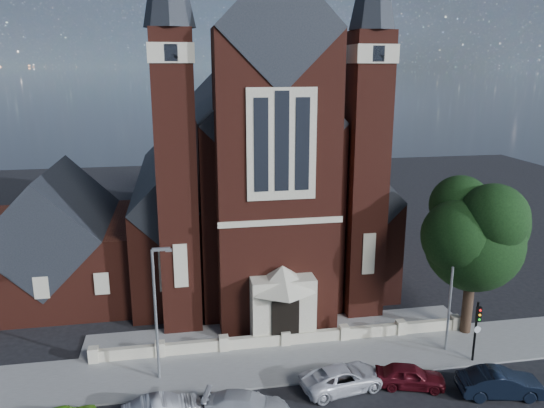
{
  "coord_description": "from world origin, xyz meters",
  "views": [
    {
      "loc": [
        -6.39,
        -24.09,
        17.67
      ],
      "look_at": [
        0.12,
        12.0,
        8.17
      ],
      "focal_mm": 35.0,
      "sensor_mm": 36.0,
      "label": 1
    }
  ],
  "objects_px": {
    "street_tree": "(478,237)",
    "traffic_signal": "(477,324)",
    "church": "(249,174)",
    "car_dark_red": "(410,376)",
    "car_navy": "(501,383)",
    "parish_hall": "(58,245)",
    "car_white_suv": "(343,378)",
    "street_lamp_right": "(453,284)",
    "car_silver_b": "(247,406)",
    "street_lamp_left": "(157,307)"
  },
  "relations": [
    {
      "from": "traffic_signal",
      "to": "car_navy",
      "type": "relative_size",
      "value": 0.87
    },
    {
      "from": "parish_hall",
      "to": "car_white_suv",
      "type": "height_order",
      "value": "parish_hall"
    },
    {
      "from": "street_lamp_left",
      "to": "car_silver_b",
      "type": "relative_size",
      "value": 1.79
    },
    {
      "from": "traffic_signal",
      "to": "car_dark_red",
      "type": "xyz_separation_m",
      "value": [
        -4.94,
        -1.68,
        -1.91
      ]
    },
    {
      "from": "street_lamp_left",
      "to": "street_lamp_right",
      "type": "distance_m",
      "value": 18.0
    },
    {
      "from": "church",
      "to": "traffic_signal",
      "type": "relative_size",
      "value": 8.72
    },
    {
      "from": "traffic_signal",
      "to": "car_silver_b",
      "type": "xyz_separation_m",
      "value": [
        -14.42,
        -2.71,
        -1.93
      ]
    },
    {
      "from": "church",
      "to": "traffic_signal",
      "type": "bearing_deg",
      "value": -61.8
    },
    {
      "from": "car_dark_red",
      "to": "street_tree",
      "type": "bearing_deg",
      "value": -35.67
    },
    {
      "from": "church",
      "to": "car_silver_b",
      "type": "height_order",
      "value": "church"
    },
    {
      "from": "car_white_suv",
      "to": "car_navy",
      "type": "bearing_deg",
      "value": -114.56
    },
    {
      "from": "church",
      "to": "traffic_signal",
      "type": "height_order",
      "value": "church"
    },
    {
      "from": "street_tree",
      "to": "car_navy",
      "type": "height_order",
      "value": "street_tree"
    },
    {
      "from": "car_silver_b",
      "to": "street_lamp_right",
      "type": "bearing_deg",
      "value": -56.62
    },
    {
      "from": "street_lamp_left",
      "to": "car_dark_red",
      "type": "relative_size",
      "value": 2.05
    },
    {
      "from": "car_white_suv",
      "to": "car_dark_red",
      "type": "distance_m",
      "value": 3.83
    },
    {
      "from": "street_tree",
      "to": "traffic_signal",
      "type": "height_order",
      "value": "street_tree"
    },
    {
      "from": "car_dark_red",
      "to": "car_navy",
      "type": "height_order",
      "value": "car_navy"
    },
    {
      "from": "parish_hall",
      "to": "car_dark_red",
      "type": "height_order",
      "value": "parish_hall"
    },
    {
      "from": "street_lamp_right",
      "to": "traffic_signal",
      "type": "height_order",
      "value": "street_lamp_right"
    },
    {
      "from": "street_lamp_right",
      "to": "car_silver_b",
      "type": "height_order",
      "value": "street_lamp_right"
    },
    {
      "from": "street_lamp_left",
      "to": "car_white_suv",
      "type": "xyz_separation_m",
      "value": [
        10.17,
        -2.76,
        -3.92
      ]
    },
    {
      "from": "church",
      "to": "car_silver_b",
      "type": "xyz_separation_m",
      "value": [
        -3.42,
        -23.23,
        -7.53
      ]
    },
    {
      "from": "church",
      "to": "street_lamp_right",
      "type": "distance_m",
      "value": 21.76
    },
    {
      "from": "street_lamp_left",
      "to": "traffic_signal",
      "type": "distance_m",
      "value": 19.08
    },
    {
      "from": "street_lamp_left",
      "to": "car_white_suv",
      "type": "relative_size",
      "value": 1.65
    },
    {
      "from": "parish_hall",
      "to": "car_silver_b",
      "type": "bearing_deg",
      "value": -55.48
    },
    {
      "from": "street_tree",
      "to": "car_silver_b",
      "type": "distance_m",
      "value": 18.23
    },
    {
      "from": "street_lamp_left",
      "to": "car_white_suv",
      "type": "bearing_deg",
      "value": -15.2
    },
    {
      "from": "street_lamp_left",
      "to": "street_lamp_right",
      "type": "relative_size",
      "value": 1.0
    },
    {
      "from": "car_navy",
      "to": "church",
      "type": "bearing_deg",
      "value": 34.17
    },
    {
      "from": "church",
      "to": "parish_hall",
      "type": "height_order",
      "value": "church"
    },
    {
      "from": "car_white_suv",
      "to": "car_navy",
      "type": "xyz_separation_m",
      "value": [
        8.36,
        -2.18,
        0.08
      ]
    },
    {
      "from": "church",
      "to": "street_lamp_right",
      "type": "bearing_deg",
      "value": -61.96
    },
    {
      "from": "street_lamp_left",
      "to": "car_navy",
      "type": "height_order",
      "value": "street_lamp_left"
    },
    {
      "from": "traffic_signal",
      "to": "car_dark_red",
      "type": "relative_size",
      "value": 1.01
    },
    {
      "from": "traffic_signal",
      "to": "car_white_suv",
      "type": "height_order",
      "value": "traffic_signal"
    },
    {
      "from": "street_tree",
      "to": "car_silver_b",
      "type": "height_order",
      "value": "street_tree"
    },
    {
      "from": "parish_hall",
      "to": "street_tree",
      "type": "relative_size",
      "value": 1.14
    },
    {
      "from": "church",
      "to": "street_tree",
      "type": "relative_size",
      "value": 3.26
    },
    {
      "from": "street_lamp_right",
      "to": "car_white_suv",
      "type": "relative_size",
      "value": 1.65
    },
    {
      "from": "car_navy",
      "to": "traffic_signal",
      "type": "bearing_deg",
      "value": 3.72
    },
    {
      "from": "street_lamp_right",
      "to": "car_dark_red",
      "type": "xyz_separation_m",
      "value": [
        -4.03,
        -3.25,
        -3.93
      ]
    },
    {
      "from": "street_tree",
      "to": "street_lamp_right",
      "type": "height_order",
      "value": "street_tree"
    },
    {
      "from": "traffic_signal",
      "to": "street_lamp_right",
      "type": "bearing_deg",
      "value": 120.01
    },
    {
      "from": "street_lamp_right",
      "to": "car_white_suv",
      "type": "bearing_deg",
      "value": -160.57
    },
    {
      "from": "car_silver_b",
      "to": "car_navy",
      "type": "distance_m",
      "value": 14.06
    },
    {
      "from": "parish_hall",
      "to": "street_tree",
      "type": "height_order",
      "value": "street_tree"
    },
    {
      "from": "car_silver_b",
      "to": "car_dark_red",
      "type": "xyz_separation_m",
      "value": [
        9.48,
        1.03,
        0.02
      ]
    },
    {
      "from": "parish_hall",
      "to": "street_lamp_right",
      "type": "xyz_separation_m",
      "value": [
        26.09,
        -14.0,
        0.59
      ]
    }
  ]
}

